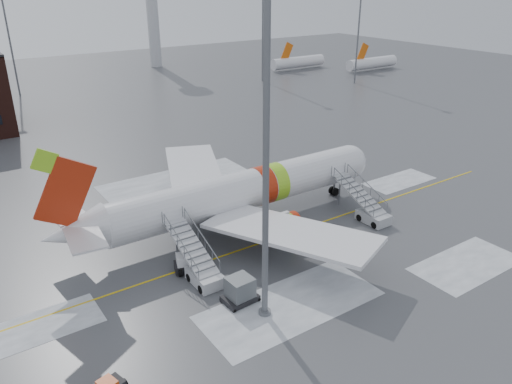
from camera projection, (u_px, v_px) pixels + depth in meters
ground at (276, 232)px, 48.10m from camera, size 260.00×260.00×0.00m
airliner at (236, 193)px, 48.15m from camera, size 35.03×32.97×11.18m
airstair_fwd at (368, 210)px, 50.13m from camera, size 2.05×7.70×3.48m
airstair_aft at (200, 268)px, 40.19m from camera, size 2.05×7.70×3.48m
pushback_tug at (188, 264)px, 41.52m from camera, size 2.98×2.60×1.52m
uld_container at (240, 291)px, 37.44m from camera, size 2.61×1.96×2.06m
light_mast_near at (266, 116)px, 30.55m from camera, size 1.20×1.20×28.87m
light_mast_far_ne at (263, 19)px, 111.24m from camera, size 1.20×1.20×24.25m
light_mast_far_n at (7, 25)px, 97.42m from camera, size 1.20×1.20×24.25m
light_mast_far_e at (359, 20)px, 108.95m from camera, size 1.20×1.20×24.25m
distant_aircraft at (323, 71)px, 128.90m from camera, size 35.00×18.00×8.00m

